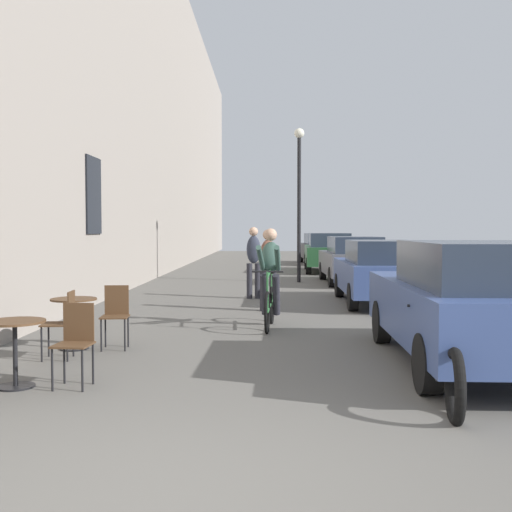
% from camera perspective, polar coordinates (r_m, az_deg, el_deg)
% --- Properties ---
extents(ground_plane, '(88.00, 88.00, 0.00)m').
position_cam_1_polar(ground_plane, '(4.17, -8.83, -21.48)').
color(ground_plane, '#5B5954').
extents(building_facade_left, '(0.54, 68.00, 12.90)m').
position_cam_1_polar(building_facade_left, '(18.83, -12.10, 17.06)').
color(building_facade_left, gray).
rests_on(building_facade_left, ground_plane).
extents(cafe_table_near, '(0.64, 0.64, 0.72)m').
position_cam_1_polar(cafe_table_near, '(7.11, -21.44, -7.18)').
color(cafe_table_near, black).
rests_on(cafe_table_near, ground_plane).
extents(cafe_chair_near_toward_wall, '(0.40, 0.40, 0.89)m').
position_cam_1_polar(cafe_chair_near_toward_wall, '(6.97, -16.40, -7.34)').
color(cafe_chair_near_toward_wall, black).
rests_on(cafe_chair_near_toward_wall, ground_plane).
extents(cafe_table_mid, '(0.64, 0.64, 0.72)m').
position_cam_1_polar(cafe_table_mid, '(9.08, -16.54, -5.04)').
color(cafe_table_mid, black).
rests_on(cafe_table_mid, ground_plane).
extents(cafe_chair_mid_toward_street, '(0.41, 0.41, 0.89)m').
position_cam_1_polar(cafe_chair_mid_toward_street, '(8.43, -17.43, -5.65)').
color(cafe_chair_mid_toward_street, black).
rests_on(cafe_chair_mid_toward_street, ground_plane).
extents(cafe_chair_mid_toward_wall, '(0.41, 0.41, 0.89)m').
position_cam_1_polar(cafe_chair_mid_toward_wall, '(8.99, -12.88, -5.09)').
color(cafe_chair_mid_toward_wall, black).
rests_on(cafe_chair_mid_toward_wall, ground_plane).
extents(cyclist_on_bicycle, '(0.52, 1.76, 1.74)m').
position_cam_1_polar(cyclist_on_bicycle, '(10.68, 1.32, -2.26)').
color(cyclist_on_bicycle, black).
rests_on(cyclist_on_bicycle, ground_plane).
extents(pedestrian_near, '(0.37, 0.29, 1.69)m').
position_cam_1_polar(pedestrian_near, '(12.70, 1.12, -0.85)').
color(pedestrian_near, '#26262D').
rests_on(pedestrian_near, ground_plane).
extents(pedestrian_mid, '(0.34, 0.24, 1.75)m').
position_cam_1_polar(pedestrian_mid, '(15.00, -0.23, -0.21)').
color(pedestrian_mid, '#26262D').
rests_on(pedestrian_mid, ground_plane).
extents(street_lamp, '(0.32, 0.32, 4.90)m').
position_cam_1_polar(street_lamp, '(19.73, 4.02, 6.60)').
color(street_lamp, black).
rests_on(street_lamp, ground_plane).
extents(parked_car_nearest, '(1.92, 4.39, 1.55)m').
position_cam_1_polar(parked_car_nearest, '(8.02, 19.23, -4.03)').
color(parked_car_nearest, '#384C84').
rests_on(parked_car_nearest, ground_plane).
extents(parked_car_second, '(1.77, 4.09, 1.45)m').
position_cam_1_polar(parked_car_second, '(14.17, 11.44, -1.37)').
color(parked_car_second, '#384C84').
rests_on(parked_car_second, ground_plane).
extents(parked_car_third, '(1.78, 4.15, 1.47)m').
position_cam_1_polar(parked_car_third, '(19.39, 8.93, -0.29)').
color(parked_car_third, '#595960').
rests_on(parked_car_third, ground_plane).
extents(parked_car_fourth, '(1.97, 4.41, 1.54)m').
position_cam_1_polar(parked_car_fourth, '(24.52, 6.74, 0.39)').
color(parked_car_fourth, '#23512D').
rests_on(parked_car_fourth, ground_plane).
extents(parked_car_fifth, '(1.91, 4.28, 1.50)m').
position_cam_1_polar(parked_car_fifth, '(30.17, 5.98, 0.74)').
color(parked_car_fifth, black).
rests_on(parked_car_fifth, ground_plane).
extents(parked_motorcycle, '(0.62, 2.14, 0.92)m').
position_cam_1_polar(parked_motorcycle, '(6.49, 17.02, -9.08)').
color(parked_motorcycle, black).
rests_on(parked_motorcycle, ground_plane).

